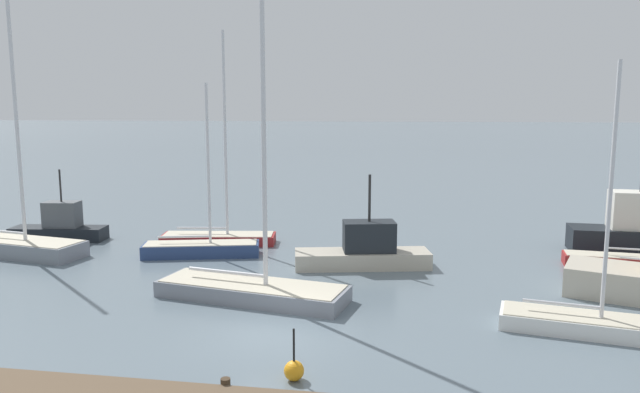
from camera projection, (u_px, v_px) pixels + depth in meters
name	position (u px, v px, depth m)	size (l,w,h in m)	color
ground_plane	(272.00, 334.00, 19.02)	(600.00, 600.00, 0.00)	slate
sailboat_0	(252.00, 285.00, 22.38)	(7.62, 3.52, 13.44)	gray
sailboat_2	(586.00, 321.00, 19.04)	(5.54, 2.54, 8.67)	white
sailboat_3	(613.00, 259.00, 26.95)	(4.38, 1.61, 6.96)	maroon
sailboat_4	(219.00, 235.00, 31.54)	(6.19, 2.52, 11.15)	maroon
sailboat_5	(201.00, 247.00, 28.95)	(5.82, 2.76, 8.39)	navy
sailboat_6	(17.00, 244.00, 29.12)	(7.32, 3.29, 12.31)	gray
fishing_boat_2	(365.00, 251.00, 26.88)	(6.35, 2.96, 4.27)	#BCB29E
fishing_boat_3	(60.00, 227.00, 32.39)	(5.21, 2.01, 3.92)	black
channel_buoy_1	(294.00, 370.00, 15.72)	(0.55, 0.55, 1.45)	orange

